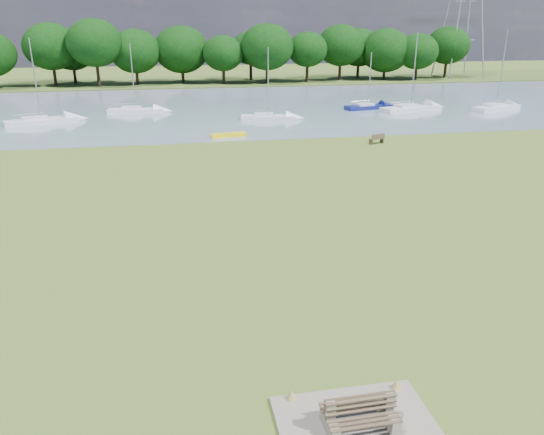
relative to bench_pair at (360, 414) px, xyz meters
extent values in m
plane|color=olive|center=(0.00, 14.00, -0.52)|extent=(220.00, 220.00, 0.00)
cube|color=slate|center=(0.00, 56.00, -0.52)|extent=(220.00, 40.00, 0.10)
cube|color=#4C6626|center=(0.00, 86.00, -0.52)|extent=(220.00, 20.00, 0.40)
cube|color=gray|center=(0.00, 0.00, -0.47)|extent=(4.20, 3.20, 0.10)
cube|color=gray|center=(-0.80, -0.01, -0.19)|extent=(0.25, 1.12, 0.47)
cube|color=gray|center=(-0.80, -0.01, 0.24)|extent=(0.24, 0.20, 0.59)
cube|color=gray|center=(0.80, 0.01, -0.19)|extent=(0.25, 1.12, 0.47)
cube|color=gray|center=(0.80, 0.01, 0.24)|extent=(0.24, 0.20, 0.59)
cube|color=brown|center=(0.01, -0.35, 0.06)|extent=(1.93, 0.46, 0.04)
cube|color=brown|center=(0.00, -0.09, 0.38)|extent=(1.92, 0.17, 0.47)
cube|color=brown|center=(-0.01, 0.35, 0.06)|extent=(1.93, 0.46, 0.04)
cube|color=brown|center=(0.00, 0.09, 0.38)|extent=(1.92, 0.17, 0.47)
cube|color=brown|center=(12.59, 32.67, -0.30)|extent=(0.22, 0.44, 0.44)
cube|color=brown|center=(13.78, 33.08, -0.30)|extent=(0.22, 0.44, 0.44)
cube|color=brown|center=(13.19, 32.88, -0.08)|extent=(1.51, 0.89, 0.05)
cube|color=brown|center=(13.25, 32.69, 0.16)|extent=(1.38, 0.52, 0.44)
cube|color=yellow|center=(0.71, 38.00, -0.31)|extent=(3.36, 1.29, 0.33)
cylinder|color=#9D9FA4|center=(46.60, 81.71, 12.95)|extent=(0.24, 0.24, 26.54)
cylinder|color=#9D9FA4|center=(51.17, 81.71, 12.95)|extent=(0.24, 0.24, 26.54)
cylinder|color=#9D9FA4|center=(46.60, 86.29, 12.95)|extent=(0.24, 0.24, 26.54)
cylinder|color=#9D9FA4|center=(51.17, 86.29, 12.95)|extent=(0.24, 0.24, 26.54)
cylinder|color=black|center=(-30.00, 82.00, 1.29)|extent=(0.46, 0.46, 3.23)
ellipsoid|color=black|center=(-30.00, 82.00, 5.24)|extent=(8.24, 8.24, 7.00)
cylinder|color=black|center=(-23.00, 82.00, 1.43)|extent=(0.46, 0.46, 3.49)
ellipsoid|color=black|center=(-23.00, 82.00, 5.69)|extent=(6.41, 6.41, 5.45)
cylinder|color=black|center=(-16.00, 82.00, 1.56)|extent=(0.46, 0.46, 3.76)
ellipsoid|color=black|center=(-16.00, 82.00, 6.15)|extent=(7.32, 7.32, 6.22)
cylinder|color=black|center=(-9.00, 82.00, 1.16)|extent=(0.46, 0.46, 2.97)
ellipsoid|color=black|center=(-9.00, 82.00, 4.79)|extent=(8.24, 8.24, 7.00)
cylinder|color=black|center=(-2.00, 82.00, 1.29)|extent=(0.46, 0.46, 3.23)
ellipsoid|color=black|center=(-2.00, 82.00, 5.24)|extent=(6.41, 6.41, 5.45)
cylinder|color=black|center=(5.00, 82.00, 1.43)|extent=(0.46, 0.46, 3.49)
ellipsoid|color=black|center=(5.00, 82.00, 5.69)|extent=(7.32, 7.32, 6.22)
cylinder|color=black|center=(12.00, 82.00, 1.56)|extent=(0.46, 0.46, 3.76)
ellipsoid|color=black|center=(12.00, 82.00, 6.15)|extent=(8.24, 8.24, 7.00)
cylinder|color=black|center=(19.00, 82.00, 1.16)|extent=(0.46, 0.46, 2.97)
ellipsoid|color=black|center=(19.00, 82.00, 4.79)|extent=(6.41, 6.41, 5.45)
cylinder|color=black|center=(26.00, 82.00, 1.29)|extent=(0.46, 0.46, 3.23)
ellipsoid|color=black|center=(26.00, 82.00, 5.24)|extent=(7.32, 7.32, 6.22)
cylinder|color=black|center=(33.00, 82.00, 1.43)|extent=(0.46, 0.46, 3.49)
ellipsoid|color=black|center=(33.00, 82.00, 5.69)|extent=(8.24, 8.24, 7.00)
cylinder|color=black|center=(40.00, 82.00, 1.56)|extent=(0.46, 0.46, 3.76)
ellipsoid|color=black|center=(40.00, 82.00, 6.15)|extent=(6.41, 6.41, 5.45)
cylinder|color=black|center=(47.00, 82.00, 1.16)|extent=(0.46, 0.46, 2.97)
ellipsoid|color=black|center=(47.00, 82.00, 4.79)|extent=(7.32, 7.32, 6.22)
cube|color=silver|center=(5.97, 46.36, -0.16)|extent=(6.09, 2.73, 0.63)
cube|color=silver|center=(5.51, 46.44, 0.22)|extent=(2.27, 1.66, 0.40)
cylinder|color=#A5A8AD|center=(5.97, 46.36, 3.51)|extent=(0.11, 0.11, 7.07)
cube|color=silver|center=(23.74, 48.99, -0.10)|extent=(7.89, 4.00, 0.74)
cube|color=silver|center=(23.15, 48.83, 0.34)|extent=(3.00, 2.29, 0.47)
cylinder|color=#A5A8AD|center=(23.74, 48.99, 4.25)|extent=(0.13, 0.13, 8.38)
cube|color=silver|center=(34.03, 47.55, -0.09)|extent=(6.91, 4.11, 0.76)
cube|color=silver|center=(33.53, 47.36, 0.37)|extent=(2.71, 2.20, 0.49)
cylinder|color=#A5A8AD|center=(34.03, 47.55, 4.40)|extent=(0.13, 0.13, 8.66)
cube|color=navy|center=(19.23, 51.26, -0.15)|extent=(6.07, 2.80, 0.65)
cube|color=silver|center=(18.77, 51.16, 0.25)|extent=(2.27, 1.68, 0.42)
cylinder|color=#A5A8AD|center=(19.23, 51.26, 3.06)|extent=(0.11, 0.11, 6.14)
cube|color=silver|center=(-8.43, 53.48, -0.13)|extent=(6.43, 2.17, 0.68)
cube|color=silver|center=(-8.93, 53.51, 0.28)|extent=(2.30, 1.53, 0.44)
cylinder|color=#A5A8AD|center=(-8.43, 53.48, 3.63)|extent=(0.12, 0.12, 7.24)
cube|color=silver|center=(-17.76, 48.28, -0.12)|extent=(7.36, 4.44, 0.70)
cube|color=silver|center=(-18.29, 48.08, 0.30)|extent=(2.89, 2.36, 0.45)
cylinder|color=#A5A8AD|center=(-17.76, 48.28, 4.05)|extent=(0.12, 0.12, 8.05)
camera|label=1|loc=(-4.30, -10.52, 9.60)|focal=35.00mm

